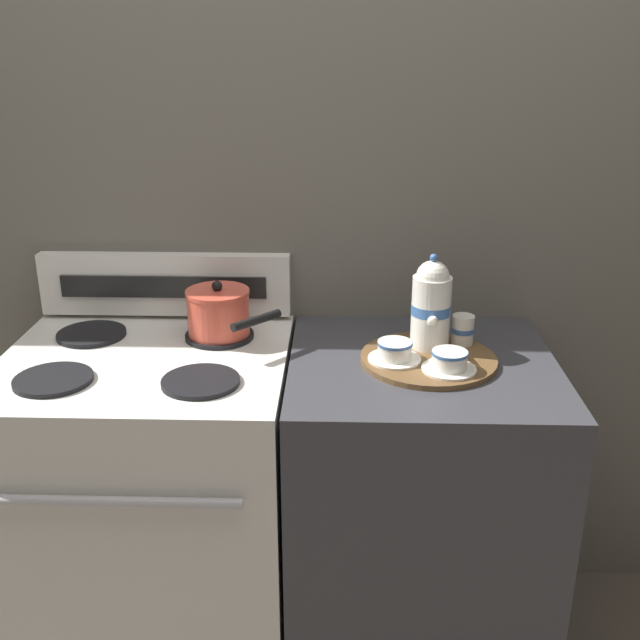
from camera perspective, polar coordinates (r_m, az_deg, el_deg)
ground_plane at (r=2.37m, az=-2.86°, el=-23.06°), size 6.00×6.00×0.00m
wall_back at (r=2.12m, az=-2.68°, el=5.94°), size 6.00×0.05×2.20m
stove at (r=2.14m, az=-12.38°, el=-13.76°), size 0.72×0.66×0.90m
control_panel at (r=2.16m, az=-11.71°, el=2.69°), size 0.71×0.05×0.18m
side_counter at (r=2.09m, az=7.26°, el=-14.33°), size 0.66×0.63×0.89m
saucepan at (r=1.99m, az=-7.69°, el=0.61°), size 0.26×0.25×0.15m
serving_tray at (r=1.88m, az=8.25°, el=-2.93°), size 0.34×0.34×0.01m
teapot at (r=1.89m, az=8.47°, el=1.18°), size 0.10×0.16×0.24m
teacup_left at (r=1.79m, az=9.83°, el=-3.09°), size 0.13×0.13×0.05m
teacup_right at (r=1.83m, az=5.71°, el=-2.36°), size 0.13×0.13×0.05m
creamer_jug at (r=1.95m, az=10.82°, el=-0.73°), size 0.06×0.06×0.08m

